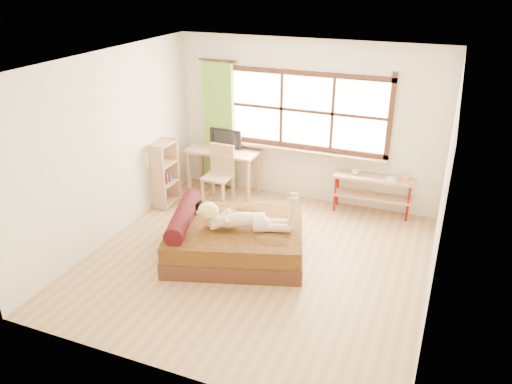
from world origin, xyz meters
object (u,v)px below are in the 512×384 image
at_px(desk, 223,155).
at_px(bookshelf, 165,173).
at_px(bed, 232,238).
at_px(woman, 244,210).
at_px(kitten, 192,206).
at_px(chair, 220,170).
at_px(pipe_shelf, 373,187).

height_order(desk, bookshelf, bookshelf).
height_order(bed, bookshelf, bookshelf).
bearing_deg(bed, woman, -28.03).
relative_size(woman, bookshelf, 1.17).
xyz_separation_m(kitten, chair, (-0.25, 1.43, -0.02)).
bearing_deg(chair, bed, -57.65).
bearing_deg(woman, bed, 151.97).
relative_size(woman, chair, 1.31).
bearing_deg(woman, chair, 107.83).
xyz_separation_m(desk, bookshelf, (-0.68, -0.85, -0.12)).
xyz_separation_m(woman, chair, (-1.12, 1.58, -0.19)).
xyz_separation_m(desk, chair, (0.10, -0.36, -0.13)).
height_order(woman, pipe_shelf, woman).
xyz_separation_m(woman, desk, (-1.22, 1.94, -0.06)).
bearing_deg(bed, chair, 103.47).
distance_m(woman, bookshelf, 2.20).
bearing_deg(pipe_shelf, bookshelf, -167.08).
distance_m(woman, chair, 1.95).
distance_m(chair, pipe_shelf, 2.56).
height_order(chair, bookshelf, bookshelf).
relative_size(desk, bookshelf, 1.15).
xyz_separation_m(woman, bookshelf, (-1.90, 1.10, -0.18)).
xyz_separation_m(desk, pipe_shelf, (2.62, 0.12, -0.22)).
distance_m(pipe_shelf, bookshelf, 3.44).
xyz_separation_m(bed, chair, (-0.93, 1.55, 0.30)).
height_order(desk, pipe_shelf, desk).
distance_m(chair, bookshelf, 0.92).
relative_size(bed, chair, 2.24).
relative_size(desk, chair, 1.29).
xyz_separation_m(woman, pipe_shelf, (1.39, 2.06, -0.28)).
height_order(bed, pipe_shelf, pipe_shelf).
distance_m(bed, bookshelf, 2.04).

